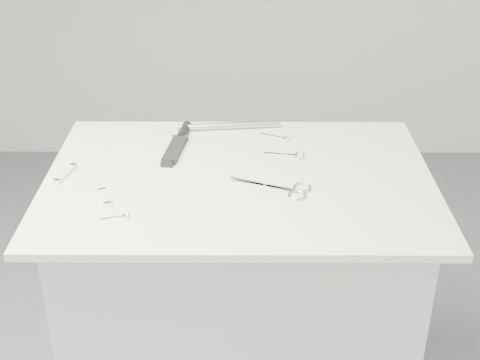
{
  "coord_description": "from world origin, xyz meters",
  "views": [
    {
      "loc": [
        0.01,
        -1.52,
        1.74
      ],
      "look_at": [
        0.0,
        -0.02,
        0.92
      ],
      "focal_mm": 50.0,
      "sensor_mm": 36.0,
      "label": 1
    }
  ],
  "objects_px": {
    "embroidery_scissors_b": "(281,137)",
    "metal_rail": "(229,126)",
    "pocket_knife_b": "(105,197)",
    "sheathed_knife": "(179,141)",
    "pocket_knife_a": "(65,173)",
    "large_shears": "(287,189)",
    "plinth": "(239,318)",
    "embroidery_scissors_a": "(292,155)",
    "tiny_scissors": "(119,217)"
  },
  "relations": [
    {
      "from": "pocket_knife_a",
      "to": "metal_rail",
      "type": "bearing_deg",
      "value": -40.16
    },
    {
      "from": "plinth",
      "to": "tiny_scissors",
      "type": "distance_m",
      "value": 0.58
    },
    {
      "from": "embroidery_scissors_b",
      "to": "metal_rail",
      "type": "xyz_separation_m",
      "value": [
        -0.15,
        0.06,
        0.01
      ]
    },
    {
      "from": "large_shears",
      "to": "pocket_knife_b",
      "type": "height_order",
      "value": "pocket_knife_b"
    },
    {
      "from": "metal_rail",
      "to": "embroidery_scissors_b",
      "type": "bearing_deg",
      "value": -22.03
    },
    {
      "from": "embroidery_scissors_a",
      "to": "pocket_knife_b",
      "type": "relative_size",
      "value": 1.39
    },
    {
      "from": "plinth",
      "to": "metal_rail",
      "type": "relative_size",
      "value": 2.97
    },
    {
      "from": "plinth",
      "to": "embroidery_scissors_b",
      "type": "height_order",
      "value": "embroidery_scissors_b"
    },
    {
      "from": "embroidery_scissors_a",
      "to": "pocket_knife_a",
      "type": "bearing_deg",
      "value": -159.49
    },
    {
      "from": "sheathed_knife",
      "to": "embroidery_scissors_a",
      "type": "bearing_deg",
      "value": -94.74
    },
    {
      "from": "embroidery_scissors_b",
      "to": "tiny_scissors",
      "type": "bearing_deg",
      "value": -109.07
    },
    {
      "from": "plinth",
      "to": "large_shears",
      "type": "bearing_deg",
      "value": -30.27
    },
    {
      "from": "sheathed_knife",
      "to": "pocket_knife_a",
      "type": "height_order",
      "value": "sheathed_knife"
    },
    {
      "from": "sheathed_knife",
      "to": "metal_rail",
      "type": "xyz_separation_m",
      "value": [
        0.14,
        0.1,
        0.0
      ]
    },
    {
      "from": "embroidery_scissors_a",
      "to": "metal_rail",
      "type": "bearing_deg",
      "value": 144.24
    },
    {
      "from": "large_shears",
      "to": "pocket_knife_b",
      "type": "bearing_deg",
      "value": -152.5
    },
    {
      "from": "embroidery_scissors_a",
      "to": "metal_rail",
      "type": "height_order",
      "value": "metal_rail"
    },
    {
      "from": "sheathed_knife",
      "to": "pocket_knife_a",
      "type": "bearing_deg",
      "value": 132.03
    },
    {
      "from": "embroidery_scissors_b",
      "to": "large_shears",
      "type": "bearing_deg",
      "value": -66.77
    },
    {
      "from": "embroidery_scissors_b",
      "to": "pocket_knife_a",
      "type": "relative_size",
      "value": 0.9
    },
    {
      "from": "plinth",
      "to": "sheathed_knife",
      "type": "height_order",
      "value": "sheathed_knife"
    },
    {
      "from": "embroidery_scissors_a",
      "to": "sheathed_knife",
      "type": "xyz_separation_m",
      "value": [
        -0.32,
        0.07,
        0.01
      ]
    },
    {
      "from": "embroidery_scissors_a",
      "to": "pocket_knife_a",
      "type": "relative_size",
      "value": 1.12
    },
    {
      "from": "embroidery_scissors_b",
      "to": "pocket_knife_b",
      "type": "distance_m",
      "value": 0.57
    },
    {
      "from": "pocket_knife_b",
      "to": "large_shears",
      "type": "bearing_deg",
      "value": -103.91
    },
    {
      "from": "sheathed_knife",
      "to": "pocket_knife_b",
      "type": "bearing_deg",
      "value": 161.46
    },
    {
      "from": "embroidery_scissors_b",
      "to": "metal_rail",
      "type": "bearing_deg",
      "value": -178.83
    },
    {
      "from": "pocket_knife_b",
      "to": "pocket_knife_a",
      "type": "bearing_deg",
      "value": 25.74
    },
    {
      "from": "tiny_scissors",
      "to": "pocket_knife_b",
      "type": "distance_m",
      "value": 0.1
    },
    {
      "from": "tiny_scissors",
      "to": "sheathed_knife",
      "type": "distance_m",
      "value": 0.41
    },
    {
      "from": "embroidery_scissors_a",
      "to": "pocket_knife_b",
      "type": "bearing_deg",
      "value": -143.67
    },
    {
      "from": "large_shears",
      "to": "plinth",
      "type": "bearing_deg",
      "value": 171.23
    },
    {
      "from": "embroidery_scissors_b",
      "to": "tiny_scissors",
      "type": "relative_size",
      "value": 1.35
    },
    {
      "from": "embroidery_scissors_b",
      "to": "metal_rail",
      "type": "height_order",
      "value": "metal_rail"
    },
    {
      "from": "large_shears",
      "to": "pocket_knife_a",
      "type": "height_order",
      "value": "pocket_knife_a"
    },
    {
      "from": "embroidery_scissors_b",
      "to": "sheathed_knife",
      "type": "bearing_deg",
      "value": -148.39
    },
    {
      "from": "plinth",
      "to": "sheathed_knife",
      "type": "bearing_deg",
      "value": 131.51
    },
    {
      "from": "pocket_knife_a",
      "to": "metal_rail",
      "type": "relative_size",
      "value": 0.33
    },
    {
      "from": "embroidery_scissors_b",
      "to": "sheathed_knife",
      "type": "xyz_separation_m",
      "value": [
        -0.29,
        -0.04,
        0.01
      ]
    },
    {
      "from": "plinth",
      "to": "pocket_knife_a",
      "type": "relative_size",
      "value": 8.9
    },
    {
      "from": "large_shears",
      "to": "embroidery_scissors_b",
      "type": "relative_size",
      "value": 2.22
    },
    {
      "from": "plinth",
      "to": "large_shears",
      "type": "xyz_separation_m",
      "value": [
        0.12,
        -0.07,
        0.47
      ]
    },
    {
      "from": "large_shears",
      "to": "pocket_knife_a",
      "type": "relative_size",
      "value": 2.01
    },
    {
      "from": "embroidery_scissors_a",
      "to": "tiny_scissors",
      "type": "height_order",
      "value": "same"
    },
    {
      "from": "plinth",
      "to": "large_shears",
      "type": "distance_m",
      "value": 0.49
    },
    {
      "from": "sheathed_knife",
      "to": "pocket_knife_a",
      "type": "xyz_separation_m",
      "value": [
        -0.28,
        -0.19,
        -0.0
      ]
    },
    {
      "from": "sheathed_knife",
      "to": "embroidery_scissors_b",
      "type": "bearing_deg",
      "value": -73.86
    },
    {
      "from": "pocket_knife_b",
      "to": "metal_rail",
      "type": "distance_m",
      "value": 0.51
    },
    {
      "from": "large_shears",
      "to": "pocket_knife_a",
      "type": "bearing_deg",
      "value": -165.97
    },
    {
      "from": "large_shears",
      "to": "sheathed_knife",
      "type": "height_order",
      "value": "sheathed_knife"
    }
  ]
}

